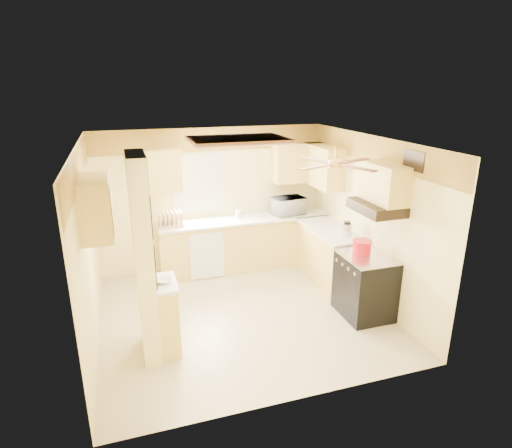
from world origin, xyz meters
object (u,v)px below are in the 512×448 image
object	(u,v)px
microwave	(289,206)
kettle	(347,229)
stove	(365,285)
bowl	(164,280)
dutch_oven	(362,247)

from	to	relation	value
microwave	kettle	size ratio (longest dim) A/B	2.37
stove	bowl	world-z (taller)	bowl
bowl	dutch_oven	bearing A→B (deg)	3.09
bowl	dutch_oven	distance (m)	2.80
microwave	dutch_oven	bearing A→B (deg)	92.15
stove	microwave	size ratio (longest dim) A/B	1.62
dutch_oven	kettle	size ratio (longest dim) A/B	1.16
stove	microwave	world-z (taller)	microwave
stove	kettle	size ratio (longest dim) A/B	3.85
microwave	kettle	bearing A→B (deg)	100.17
stove	microwave	distance (m)	2.24
bowl	kettle	bearing A→B (deg)	14.80
dutch_oven	stove	bearing A→B (deg)	-83.74
microwave	dutch_oven	size ratio (longest dim) A/B	2.04
stove	dutch_oven	distance (m)	0.57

